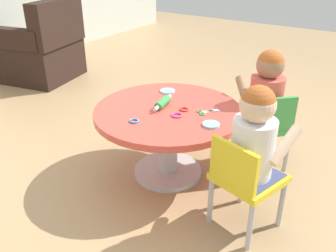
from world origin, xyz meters
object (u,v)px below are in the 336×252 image
object	(u,v)px
child_chair_right	(265,125)
seated_child_right	(267,90)
child_chair_left	(245,179)
seated_child_left	(255,136)
craft_table	(168,125)
armchair_dark	(43,51)
rolling_pin	(163,103)
craft_scissors	(205,112)

from	to	relation	value
child_chair_right	seated_child_right	distance (m)	0.23
child_chair_left	seated_child_left	size ratio (longest dim) A/B	1.05
craft_table	armchair_dark	xyz separation A→B (m)	(0.79, 2.15, -0.04)
craft_table	child_chair_left	xyz separation A→B (m)	(-0.20, -0.59, -0.05)
rolling_pin	craft_scissors	bearing A→B (deg)	-76.00
child_chair_left	seated_child_right	world-z (taller)	seated_child_right
rolling_pin	child_chair_left	bearing A→B (deg)	-108.77
child_chair_left	seated_child_left	distance (m)	0.23
seated_child_left	seated_child_right	xyz separation A→B (m)	(0.61, 0.16, 0.00)
child_chair_right	seated_child_right	world-z (taller)	seated_child_right
seated_child_left	armchair_dark	xyz separation A→B (m)	(0.95, 2.75, -0.22)
seated_child_left	child_chair_right	size ratio (longest dim) A/B	0.95
craft_table	child_chair_left	world-z (taller)	child_chair_left
child_chair_left	armchair_dark	size ratio (longest dim) A/B	0.63
armchair_dark	child_chair_right	bearing A→B (deg)	-98.01
seated_child_right	rolling_pin	world-z (taller)	seated_child_right
craft_table	rolling_pin	xyz separation A→B (m)	(0.02, 0.05, 0.13)
child_chair_right	armchair_dark	size ratio (longest dim) A/B	0.63
child_chair_right	craft_scissors	size ratio (longest dim) A/B	3.87
child_chair_left	craft_table	bearing A→B (deg)	71.10
craft_table	seated_child_right	xyz separation A→B (m)	(0.45, -0.44, 0.18)
craft_table	seated_child_right	distance (m)	0.65
child_chair_right	armchair_dark	world-z (taller)	armchair_dark
craft_table	craft_scissors	world-z (taller)	craft_scissors
craft_table	seated_child_left	size ratio (longest dim) A/B	1.75
rolling_pin	craft_table	bearing A→B (deg)	-107.13
child_chair_left	craft_scissors	bearing A→B (deg)	53.56
craft_table	seated_child_right	bearing A→B (deg)	-44.70
child_chair_left	rolling_pin	distance (m)	0.70
child_chair_right	armchair_dark	distance (m)	2.64
rolling_pin	craft_scissors	size ratio (longest dim) A/B	1.66
seated_child_right	armchair_dark	world-z (taller)	armchair_dark
armchair_dark	seated_child_right	bearing A→B (deg)	-97.48
seated_child_left	child_chair_right	bearing A→B (deg)	13.12
seated_child_right	craft_scissors	xyz separation A→B (m)	(-0.37, 0.23, -0.07)
child_chair_right	seated_child_right	size ratio (longest dim) A/B	1.05
seated_child_left	rolling_pin	xyz separation A→B (m)	(0.18, 0.65, -0.05)
child_chair_left	seated_child_right	bearing A→B (deg)	13.27
craft_table	rolling_pin	world-z (taller)	rolling_pin
rolling_pin	craft_scissors	distance (m)	0.27
seated_child_right	craft_scissors	distance (m)	0.44
child_chair_left	craft_scissors	xyz separation A→B (m)	(0.28, 0.38, 0.16)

